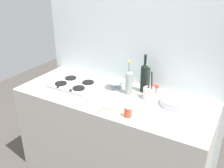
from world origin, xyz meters
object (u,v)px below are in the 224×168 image
at_px(mixing_bowl, 116,84).
at_px(condiment_jar_front, 156,89).
at_px(wine_bottle_leftmost, 144,77).
at_px(utensil_crock, 149,92).
at_px(butter_dish, 111,108).
at_px(condiment_jar_rear, 128,111).
at_px(plate_stack, 175,102).
at_px(wine_bottle_mid_left, 129,82).
at_px(stovetop_hob, 75,84).

distance_m(mixing_bowl, condiment_jar_front, 0.38).
xyz_separation_m(wine_bottle_leftmost, utensil_crock, (0.10, -0.11, -0.08)).
distance_m(butter_dish, utensil_crock, 0.39).
xyz_separation_m(butter_dish, condiment_jar_rear, (0.16, -0.01, 0.02)).
relative_size(butter_dish, condiment_jar_front, 1.98).
relative_size(mixing_bowl, utensil_crock, 0.61).
relative_size(plate_stack, condiment_jar_rear, 2.89).
bearing_deg(condiment_jar_rear, butter_dish, 174.61).
height_order(plate_stack, mixing_bowl, mixing_bowl).
bearing_deg(condiment_jar_front, butter_dish, -112.68).
bearing_deg(utensil_crock, butter_dish, -118.33).
height_order(condiment_jar_front, condiment_jar_rear, condiment_jar_rear).
bearing_deg(condiment_jar_front, wine_bottle_leftmost, -168.58).
bearing_deg(condiment_jar_rear, wine_bottle_mid_left, 115.39).
distance_m(wine_bottle_mid_left, mixing_bowl, 0.18).
distance_m(utensil_crock, condiment_jar_rear, 0.36).
distance_m(mixing_bowl, utensil_crock, 0.36).
xyz_separation_m(butter_dish, condiment_jar_front, (0.20, 0.48, 0.01)).
xyz_separation_m(stovetop_hob, wine_bottle_leftmost, (0.64, 0.22, 0.13)).
distance_m(plate_stack, utensil_crock, 0.24).
bearing_deg(condiment_jar_rear, stovetop_hob, 160.59).
distance_m(plate_stack, butter_dish, 0.55).
distance_m(stovetop_hob, mixing_bowl, 0.41).
bearing_deg(condiment_jar_front, condiment_jar_rear, -94.75).
bearing_deg(utensil_crock, wine_bottle_mid_left, 179.65).
bearing_deg(condiment_jar_front, utensil_crock, -95.99).
distance_m(mixing_bowl, condiment_jar_rear, 0.52).
relative_size(wine_bottle_leftmost, wine_bottle_mid_left, 1.14).
height_order(plate_stack, condiment_jar_rear, condiment_jar_rear).
xyz_separation_m(mixing_bowl, condiment_jar_front, (0.37, 0.09, -0.00)).
height_order(utensil_crock, condiment_jar_front, utensil_crock).
relative_size(stovetop_hob, wine_bottle_mid_left, 1.37).
bearing_deg(utensil_crock, condiment_jar_front, 84.01).
distance_m(wine_bottle_leftmost, condiment_jar_rear, 0.48).
bearing_deg(wine_bottle_leftmost, butter_dish, -101.17).
relative_size(plate_stack, utensil_crock, 0.85).
distance_m(wine_bottle_mid_left, condiment_jar_rear, 0.40).
xyz_separation_m(wine_bottle_leftmost, wine_bottle_mid_left, (-0.10, -0.11, -0.02)).
distance_m(stovetop_hob, wine_bottle_leftmost, 0.69).
relative_size(wine_bottle_leftmost, condiment_jar_front, 4.91).
xyz_separation_m(wine_bottle_leftmost, condiment_jar_rear, (0.07, -0.47, -0.10)).
bearing_deg(wine_bottle_leftmost, stovetop_hob, -161.24).
bearing_deg(wine_bottle_leftmost, utensil_crock, -49.29).
distance_m(plate_stack, wine_bottle_mid_left, 0.45).
bearing_deg(utensil_crock, wine_bottle_leftmost, 130.71).
height_order(wine_bottle_mid_left, condiment_jar_rear, wine_bottle_mid_left).
bearing_deg(butter_dish, wine_bottle_leftmost, 78.83).
relative_size(plate_stack, wine_bottle_mid_left, 0.81).
height_order(mixing_bowl, condiment_jar_front, same).
distance_m(plate_stack, condiment_jar_rear, 0.45).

